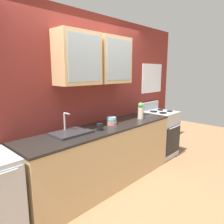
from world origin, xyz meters
TOP-DOWN VIEW (x-y plane):
  - ground_plane at (0.00, 0.00)m, footprint 10.00×10.00m
  - back_wall_unit at (0.01, 0.33)m, footprint 4.70×0.41m
  - counter at (0.00, 0.00)m, footprint 2.65×0.65m
  - stove_range at (1.65, -0.00)m, footprint 0.59×0.62m
  - sink_faucet at (-0.57, 0.06)m, footprint 0.51×0.35m
  - bowl_stack at (0.16, 0.01)m, footprint 0.17×0.17m
  - vase at (0.82, -0.07)m, footprint 0.10×0.10m
  - cup_near_sink at (-0.19, -0.09)m, footprint 0.12×0.08m

SIDE VIEW (x-z plane):
  - ground_plane at x=0.00m, z-range 0.00..0.00m
  - counter at x=0.00m, z-range 0.00..0.94m
  - stove_range at x=1.65m, z-range -0.08..1.03m
  - sink_faucet at x=-0.57m, z-range 0.82..1.09m
  - cup_near_sink at x=-0.19m, z-range 0.94..1.03m
  - bowl_stack at x=0.16m, z-range 0.93..1.05m
  - vase at x=0.82m, z-range 0.94..1.22m
  - back_wall_unit at x=0.01m, z-range 0.11..2.73m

